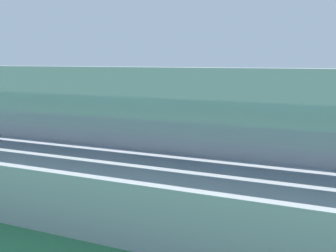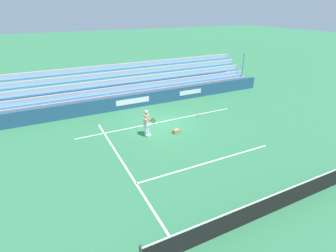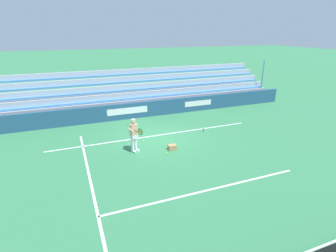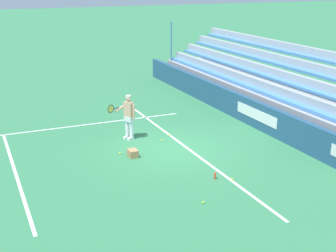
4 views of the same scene
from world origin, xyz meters
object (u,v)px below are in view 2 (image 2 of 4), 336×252
(ball_box_cardboard, at_px, (176,131))
(tennis_ball_far_left, at_px, (152,127))
(tennis_ball_by_box, at_px, (173,136))
(tennis_ball_midcourt, at_px, (198,114))
(tennis_ball_toward_net, at_px, (143,125))
(water_bottle, at_px, (198,116))
(tennis_ball_near_player, at_px, (221,119))
(tennis_player, at_px, (147,123))
(tennis_net, at_px, (271,204))

(ball_box_cardboard, xyz_separation_m, tennis_ball_far_left, (1.07, -1.54, -0.10))
(tennis_ball_by_box, bearing_deg, tennis_ball_midcourt, -144.58)
(tennis_ball_by_box, distance_m, tennis_ball_far_left, 1.98)
(tennis_ball_toward_net, bearing_deg, water_bottle, 175.41)
(tennis_ball_midcourt, distance_m, tennis_ball_near_player, 1.85)
(ball_box_cardboard, bearing_deg, tennis_ball_midcourt, -144.84)
(tennis_ball_near_player, height_order, tennis_ball_toward_net, same)
(tennis_player, distance_m, water_bottle, 4.83)
(tennis_player, xyz_separation_m, tennis_ball_by_box, (-1.41, 0.83, -0.86))
(ball_box_cardboard, relative_size, water_bottle, 1.82)
(tennis_ball_by_box, relative_size, tennis_ball_near_player, 1.00)
(tennis_ball_midcourt, bearing_deg, tennis_player, 18.62)
(tennis_ball_midcourt, bearing_deg, tennis_ball_toward_net, 1.31)
(ball_box_cardboard, bearing_deg, tennis_net, 89.02)
(ball_box_cardboard, xyz_separation_m, water_bottle, (-2.77, -1.69, -0.02))
(tennis_ball_near_player, height_order, tennis_net, tennis_net)
(tennis_ball_near_player, bearing_deg, tennis_ball_toward_net, -14.38)
(tennis_ball_toward_net, xyz_separation_m, water_bottle, (-4.29, 0.34, 0.08))
(tennis_player, relative_size, tennis_ball_near_player, 25.98)
(tennis_player, relative_size, tennis_ball_midcourt, 25.98)
(tennis_ball_midcourt, bearing_deg, tennis_ball_far_left, 8.27)
(tennis_ball_far_left, distance_m, tennis_net, 9.75)
(tennis_ball_by_box, distance_m, tennis_ball_toward_net, 2.60)
(tennis_player, height_order, tennis_ball_near_player, tennis_player)
(water_bottle, bearing_deg, tennis_ball_toward_net, -4.59)
(tennis_ball_by_box, height_order, tennis_net, tennis_net)
(tennis_ball_near_player, distance_m, tennis_net, 9.73)
(tennis_ball_midcourt, distance_m, tennis_ball_far_left, 4.15)
(tennis_ball_toward_net, bearing_deg, tennis_ball_far_left, 132.49)
(tennis_ball_far_left, bearing_deg, tennis_player, 53.52)
(water_bottle, height_order, tennis_net, tennis_net)
(tennis_ball_by_box, xyz_separation_m, tennis_ball_far_left, (0.63, -1.87, 0.00))
(tennis_player, xyz_separation_m, tennis_ball_toward_net, (-0.32, -1.54, -0.86))
(tennis_ball_midcourt, height_order, tennis_ball_by_box, same)
(tennis_ball_far_left, bearing_deg, tennis_ball_by_box, 108.68)
(tennis_ball_midcourt, bearing_deg, ball_box_cardboard, 35.16)
(tennis_player, height_order, tennis_ball_far_left, tennis_player)
(tennis_player, distance_m, tennis_ball_midcourt, 5.23)
(tennis_ball_by_box, relative_size, tennis_ball_toward_net, 1.00)
(tennis_ball_near_player, bearing_deg, tennis_player, 1.05)
(tennis_ball_midcourt, height_order, tennis_ball_far_left, same)
(tennis_net, bearing_deg, tennis_ball_far_left, -84.52)
(tennis_ball_near_player, height_order, tennis_ball_far_left, same)
(tennis_ball_by_box, height_order, tennis_ball_far_left, same)
(tennis_ball_midcourt, xyz_separation_m, tennis_ball_far_left, (4.11, 0.60, 0.00))
(tennis_player, xyz_separation_m, tennis_ball_near_player, (-5.92, -0.11, -0.86))
(ball_box_cardboard, distance_m, tennis_ball_far_left, 1.88)
(tennis_ball_toward_net, height_order, water_bottle, water_bottle)
(tennis_net, bearing_deg, tennis_player, -78.84)
(tennis_player, distance_m, tennis_ball_far_left, 1.56)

